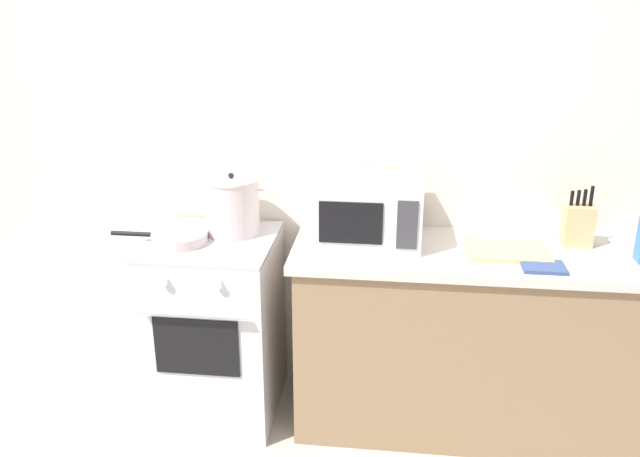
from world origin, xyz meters
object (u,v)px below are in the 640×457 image
Objects in this scene: stove at (215,327)px; frying_pan at (178,238)px; oven_mitt at (543,267)px; cutting_board at (507,251)px; knife_block at (578,225)px; stock_pot at (232,206)px; microwave at (367,210)px.

frying_pan is (-0.13, -0.05, 0.48)m from stove.
stove is at bearing 173.92° from oven_mitt.
cutting_board is (1.50, 0.05, -0.02)m from frying_pan.
knife_block reaches higher than oven_mitt.
stock_pot is at bearing 36.11° from frying_pan.
stove is 1.57m from oven_mitt.
stove is at bearing 21.17° from frying_pan.
frying_pan is 1.63m from oven_mitt.
oven_mitt is (0.76, -0.24, -0.14)m from microwave.
stock_pot is at bearing 175.13° from cutting_board.
frying_pan is at bearing -143.89° from stock_pot.
knife_block is (1.61, 0.03, -0.04)m from stock_pot.
frying_pan is 1.27× the size of cutting_board.
frying_pan is at bearing 176.25° from oven_mitt.
microwave is 0.97m from knife_block.
microwave is 1.76× the size of knife_block.
cutting_board reaches higher than oven_mitt.
cutting_board is (0.64, -0.08, -0.14)m from microwave.
microwave reaches higher than cutting_board.
stove is 0.95m from microwave.
stove is at bearing -128.50° from stock_pot.
stock_pot is 0.30m from frying_pan.
oven_mitt reaches higher than stove.
oven_mitt is (1.63, -0.11, -0.02)m from frying_pan.
knife_block is at bearing 56.23° from oven_mitt.
stock_pot is 1.93× the size of oven_mitt.
stock_pot is 1.29m from cutting_board.
cutting_board is at bearing -7.00° from microwave.
knife_block is at bearing 4.77° from stove.
stove is at bearing -179.95° from cutting_board.
knife_block is at bearing 6.04° from frying_pan.
knife_block reaches higher than stove.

